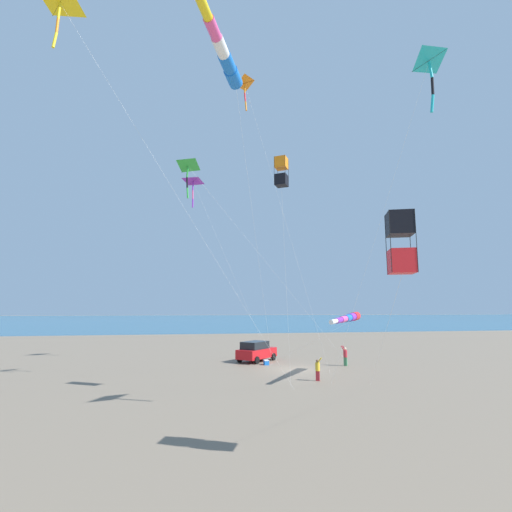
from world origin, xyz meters
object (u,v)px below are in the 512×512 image
object	(u,v)px
kite_delta_orange_high_right	(193,182)
kite_delta_checkered_midright	(188,166)
kite_delta_rainbow_low_near	(428,61)
person_adult_flyer	(345,355)
cooler_box	(266,362)
parked_car	(256,351)
kite_box_yellow_midlevel	(281,172)
kite_box_striped_overhead	(401,243)
person_child_green_jacket	(318,368)
kite_windsock_black_fish_shape	(223,52)
kite_delta_long_streamer_right	(60,3)
kite_delta_long_streamer_left	(245,84)
kite_windsock_green_low_center	(349,318)

from	to	relation	value
kite_delta_orange_high_right	kite_delta_checkered_midright	world-z (taller)	kite_delta_orange_high_right
kite_delta_rainbow_low_near	kite_delta_checkered_midright	xyz separation A→B (m)	(-11.94, -11.21, -1.36)
person_adult_flyer	cooler_box	bearing A→B (deg)	-105.07
parked_car	kite_delta_checkered_midright	size ratio (longest dim) A/B	0.28
kite_box_yellow_midlevel	kite_delta_orange_high_right	distance (m)	17.07
kite_box_yellow_midlevel	person_adult_flyer	bearing A→B (deg)	141.94
person_adult_flyer	kite_delta_checkered_midright	size ratio (longest dim) A/B	0.11
kite_delta_orange_high_right	kite_box_striped_overhead	xyz separation A→B (m)	(25.22, 6.67, -10.44)
parked_car	cooler_box	bearing A→B (deg)	12.16
person_child_green_jacket	kite_delta_checkered_midright	distance (m)	16.99
parked_car	kite_windsock_black_fish_shape	distance (m)	24.93
kite_delta_long_streamer_right	kite_delta_orange_high_right	bearing A→B (deg)	160.61
person_child_green_jacket	cooler_box	bearing A→B (deg)	-166.06
kite_box_striped_overhead	kite_delta_long_streamer_right	bearing A→B (deg)	-115.56
person_child_green_jacket	kite_box_striped_overhead	world-z (taller)	kite_box_striped_overhead
kite_box_striped_overhead	kite_delta_checkered_midright	world-z (taller)	kite_delta_checkered_midright
kite_box_striped_overhead	kite_delta_rainbow_low_near	distance (m)	10.88
kite_delta_long_streamer_left	kite_delta_orange_high_right	world-z (taller)	kite_delta_long_streamer_left
person_adult_flyer	kite_delta_long_streamer_right	xyz separation A→B (m)	(13.66, -19.91, 18.50)
kite_box_yellow_midlevel	kite_windsock_green_low_center	bearing A→B (deg)	130.87
kite_windsock_green_low_center	kite_box_striped_overhead	distance (m)	16.15
kite_box_yellow_midlevel	kite_box_striped_overhead	xyz separation A→B (m)	(9.56, 1.60, -5.92)
person_child_green_jacket	kite_delta_long_streamer_right	bearing A→B (deg)	-63.51
kite_box_striped_overhead	kite_delta_rainbow_low_near	bearing A→B (deg)	129.85
kite_windsock_green_low_center	kite_delta_rainbow_low_near	distance (m)	17.03
kite_delta_long_streamer_left	kite_box_yellow_midlevel	xyz separation A→B (m)	(3.23, 1.74, -7.55)
person_child_green_jacket	kite_delta_orange_high_right	bearing A→B (deg)	-142.52
cooler_box	person_adult_flyer	size ratio (longest dim) A/B	0.37
kite_delta_long_streamer_left	kite_box_yellow_midlevel	bearing A→B (deg)	28.32
kite_delta_rainbow_low_near	kite_delta_long_streamer_right	distance (m)	17.88
parked_car	kite_delta_rainbow_low_near	xyz separation A→B (m)	(20.63, 4.55, 15.55)
kite_delta_orange_high_right	cooler_box	bearing A→B (deg)	62.94
kite_box_striped_overhead	kite_delta_checkered_midright	distance (m)	18.77
kite_delta_rainbow_low_near	kite_delta_long_streamer_right	world-z (taller)	kite_delta_long_streamer_right
kite_windsock_black_fish_shape	parked_car	bearing A→B (deg)	164.12
cooler_box	kite_windsock_black_fish_shape	size ratio (longest dim) A/B	0.03
kite_windsock_black_fish_shape	kite_delta_long_streamer_right	bearing A→B (deg)	-88.49
kite_box_yellow_midlevel	kite_box_striped_overhead	world-z (taller)	kite_box_yellow_midlevel
kite_box_yellow_midlevel	kite_delta_orange_high_right	bearing A→B (deg)	-162.04
kite_delta_rainbow_low_near	kite_delta_long_streamer_left	bearing A→B (deg)	-141.71
kite_delta_long_streamer_right	person_child_green_jacket	bearing A→B (deg)	116.49
kite_delta_orange_high_right	kite_box_striped_overhead	size ratio (longest dim) A/B	1.44
kite_windsock_green_low_center	kite_delta_rainbow_low_near	bearing A→B (deg)	-3.79
person_child_green_jacket	kite_box_striped_overhead	bearing A→B (deg)	-7.95
kite_box_striped_overhead	kite_windsock_green_low_center	bearing A→B (deg)	162.23
person_adult_flyer	kite_delta_checkered_midright	xyz separation A→B (m)	(4.69, -13.73, 14.22)
cooler_box	kite_delta_orange_high_right	bearing A→B (deg)	-117.06
kite_delta_checkered_midright	kite_box_yellow_midlevel	bearing A→B (deg)	43.74
cooler_box	kite_delta_rainbow_low_near	bearing A→B (deg)	12.46
cooler_box	kite_delta_rainbow_low_near	size ratio (longest dim) A/B	0.04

